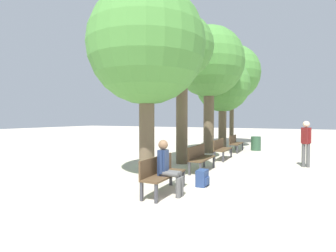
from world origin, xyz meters
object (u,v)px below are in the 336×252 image
at_px(bench_row_1, 200,156).
at_px(trash_bin, 256,143).
at_px(tree_row_1, 182,50).
at_px(tree_row_0, 147,47).
at_px(person_seated, 168,166).
at_px(tree_row_2, 209,63).
at_px(pedestrian_near, 306,141).
at_px(bench_row_0, 161,172).
at_px(bench_row_2, 221,148).
at_px(bench_row_3, 235,142).
at_px(tree_row_4, 232,73).
at_px(backpack, 202,178).
at_px(tree_row_3, 223,85).

relative_size(bench_row_1, trash_bin, 2.04).
height_order(bench_row_1, tree_row_1, tree_row_1).
distance_m(tree_row_0, person_seated, 3.63).
height_order(person_seated, trash_bin, person_seated).
bearing_deg(tree_row_2, pedestrian_near, -27.54).
relative_size(bench_row_0, bench_row_2, 1.00).
height_order(bench_row_3, tree_row_4, tree_row_4).
bearing_deg(backpack, bench_row_1, 110.93).
bearing_deg(tree_row_1, tree_row_3, 90.00).
height_order(bench_row_1, tree_row_3, tree_row_3).
distance_m(tree_row_1, pedestrian_near, 5.52).
relative_size(tree_row_2, backpack, 14.98).
height_order(tree_row_2, person_seated, tree_row_2).
distance_m(bench_row_0, person_seated, 0.30).
relative_size(tree_row_1, trash_bin, 7.57).
xyz_separation_m(tree_row_2, tree_row_3, (0.00, 2.72, -0.80)).
bearing_deg(person_seated, bench_row_3, 91.51).
bearing_deg(bench_row_3, tree_row_2, -138.48).
relative_size(bench_row_2, tree_row_3, 0.29).
bearing_deg(tree_row_3, tree_row_1, -90.00).
bearing_deg(bench_row_3, backpack, -84.69).
distance_m(bench_row_1, tree_row_1, 4.10).
relative_size(bench_row_0, trash_bin, 2.04).
xyz_separation_m(tree_row_0, tree_row_4, (0.00, 11.20, 0.95)).
bearing_deg(bench_row_0, tree_row_0, 132.18).
height_order(bench_row_0, backpack, bench_row_0).
bearing_deg(tree_row_3, bench_row_2, -76.23).
height_order(bench_row_3, tree_row_2, tree_row_2).
distance_m(bench_row_0, trash_bin, 9.26).
relative_size(tree_row_4, person_seated, 5.32).
xyz_separation_m(tree_row_0, tree_row_3, (0.00, 8.73, -0.13)).
xyz_separation_m(bench_row_2, backpack, (0.67, -4.49, -0.29)).
distance_m(tree_row_1, tree_row_3, 6.17).
relative_size(bench_row_1, tree_row_0, 0.28).
relative_size(bench_row_0, pedestrian_near, 0.93).
height_order(bench_row_1, backpack, bench_row_1).
xyz_separation_m(bench_row_0, trash_bin, (0.89, 9.22, -0.12)).
height_order(tree_row_3, backpack, tree_row_3).
distance_m(bench_row_1, pedestrian_near, 3.90).
distance_m(tree_row_3, trash_bin, 3.90).
distance_m(bench_row_1, person_seated, 2.85).
height_order(tree_row_0, tree_row_2, tree_row_2).
bearing_deg(bench_row_0, backpack, 55.61).
relative_size(tree_row_1, tree_row_4, 0.85).
bearing_deg(person_seated, trash_bin, 85.85).
bearing_deg(tree_row_1, tree_row_2, 90.00).
distance_m(bench_row_1, trash_bin, 6.55).
bearing_deg(bench_row_3, tree_row_4, 104.60).
relative_size(bench_row_0, tree_row_4, 0.23).
distance_m(tree_row_2, tree_row_4, 5.19).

